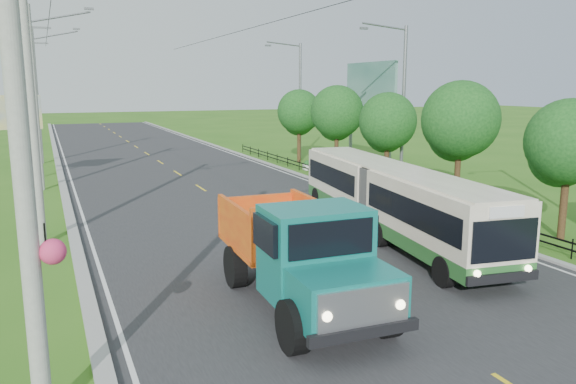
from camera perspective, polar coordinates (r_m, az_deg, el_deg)
ground at (r=16.11m, az=7.90°, el=-10.17°), size 240.00×240.00×0.00m
road at (r=34.23m, az=-9.71°, el=0.95°), size 14.00×120.00×0.02m
curb_left at (r=33.30m, az=-21.82°, el=0.17°), size 0.40×120.00×0.15m
curb_right at (r=36.55m, az=1.24°, el=1.78°), size 0.30×120.00×0.10m
edge_line_left at (r=33.32m, az=-20.87°, el=0.15°), size 0.12×120.00×0.00m
edge_line_right at (r=36.35m, az=0.52°, el=1.69°), size 0.12×120.00×0.00m
centre_dash at (r=16.10m, az=7.90°, el=-10.10°), size 0.12×2.20×0.00m
railing_right at (r=31.65m, az=7.18°, el=0.76°), size 0.04×40.00×0.60m
pole_nearest at (r=9.85m, az=-25.28°, el=5.17°), size 3.51×0.44×10.00m
pole_near at (r=21.82m, az=-24.56°, el=8.12°), size 3.51×0.32×10.00m
pole_mid at (r=33.82m, az=-24.29°, el=8.72°), size 3.51×0.32×10.00m
pole_far at (r=45.82m, az=-24.16°, el=9.00°), size 3.51×0.32×10.00m
tree_second at (r=23.34m, az=26.47°, el=4.19°), size 3.18×3.26×5.30m
tree_third at (r=27.53m, az=16.98°, el=6.64°), size 3.60×3.62×6.00m
tree_fourth at (r=32.36m, az=10.04°, el=6.77°), size 3.24×3.31×5.40m
tree_fifth at (r=37.49m, az=4.97°, el=7.81°), size 3.48×3.52×5.80m
tree_back at (r=42.87m, az=1.12°, el=7.94°), size 3.30×3.36×5.50m
streetlight_mid at (r=32.62m, az=11.42°, el=9.07°), size 3.02×0.20×9.07m
streetlight_far at (r=44.84m, az=1.05°, el=9.66°), size 3.02×0.20×9.07m
planter_near at (r=25.62m, az=17.47°, el=-2.03°), size 0.64×0.64×0.67m
planter_mid at (r=31.96m, az=8.10°, el=0.81°), size 0.64×0.64×0.67m
planter_far at (r=38.91m, az=1.95°, el=2.67°), size 0.64×0.64×0.67m
billboard_left at (r=36.89m, az=-26.03°, el=6.76°), size 3.00×0.20×5.20m
billboard_right at (r=38.55m, az=8.35°, el=10.04°), size 0.24×6.00×7.30m
bus at (r=21.85m, az=10.41°, el=-0.33°), size 4.07×13.94×2.66m
dump_truck at (r=14.56m, az=1.23°, el=-5.62°), size 2.89×6.92×2.87m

